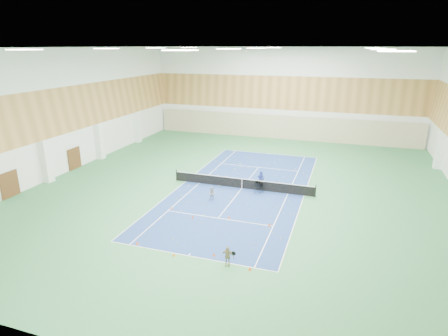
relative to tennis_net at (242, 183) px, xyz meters
The scene contains 22 objects.
ground 0.55m from the tennis_net, ahead, with size 40.00×40.00×0.00m, color #327544.
room_shell 5.45m from the tennis_net, ahead, with size 36.00×40.00×12.00m, color white, non-canonical shape.
wood_cladding 7.45m from the tennis_net, ahead, with size 36.00×40.00×8.00m, color #BD8546, non-canonical shape.
ceiling_light_grid 11.37m from the tennis_net, ahead, with size 21.40×25.40×0.06m, color white, non-canonical shape.
court_surface 0.55m from the tennis_net, ahead, with size 10.97×23.77×0.01m, color navy.
tennis_balls_scatter 0.50m from the tennis_net, ahead, with size 10.57×22.77×0.07m, color #C7E126, non-canonical shape.
tennis_net is the anchor object (origin of this frame).
back_curtain 19.78m from the tennis_net, 90.00° to the left, with size 35.40×0.16×3.20m, color #C6B793.
door_left_a 19.63m from the tennis_net, 155.94° to the right, with size 0.08×1.80×2.20m, color #593319.
door_left_b 17.93m from the tennis_net, behind, with size 0.08×1.80×2.20m, color #593319.
coach 1.69m from the tennis_net, 21.03° to the left, with size 0.59×0.39×1.63m, color navy.
child_court 3.73m from the tennis_net, 115.28° to the right, with size 0.57×0.44×1.17m, color gray.
child_apron 12.38m from the tennis_net, 78.08° to the right, with size 0.73×0.30×1.24m, color #9E8E5A.
ball_cart 1.76m from the tennis_net, 19.90° to the right, with size 0.58×0.58×1.01m, color black, non-canonical shape.
cone_svc_a 7.23m from the tennis_net, 124.03° to the right, with size 0.18×0.18×0.19m, color #FF5D0D.
cone_svc_b 7.23m from the tennis_net, 104.41° to the right, with size 0.19×0.19×0.21m, color #EE460C.
cone_svc_c 6.22m from the tennis_net, 82.94° to the right, with size 0.20×0.20×0.22m, color #D6530B.
cone_svc_d 7.54m from the tennis_net, 59.16° to the right, with size 0.21×0.21×0.24m, color #FA5B0D.
cone_base_a 12.22m from the tennis_net, 107.48° to the right, with size 0.20×0.20×0.22m, color #FF4A0D.
cone_base_b 12.20m from the tennis_net, 93.93° to the right, with size 0.18×0.18×0.19m, color orange.
cone_base_c 11.50m from the tennis_net, 82.68° to the right, with size 0.18×0.18×0.20m, color #EB4E0C.
cone_base_d 12.77m from the tennis_net, 72.13° to the right, with size 0.19×0.19×0.21m, color #FF4E0D.
Camera 1 is at (8.34, -30.07, 12.15)m, focal length 30.00 mm.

